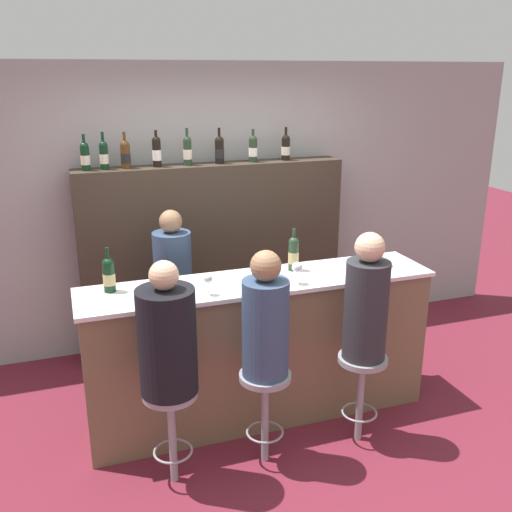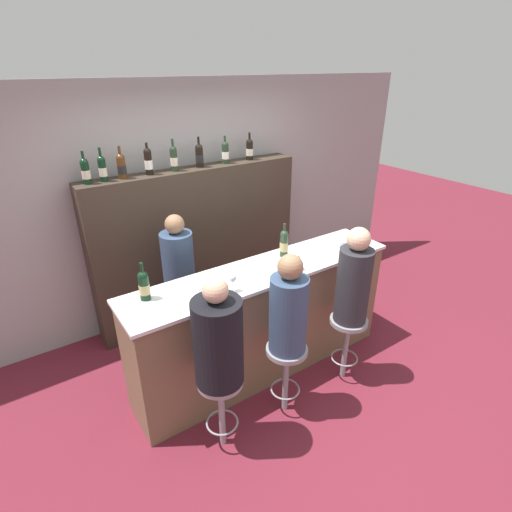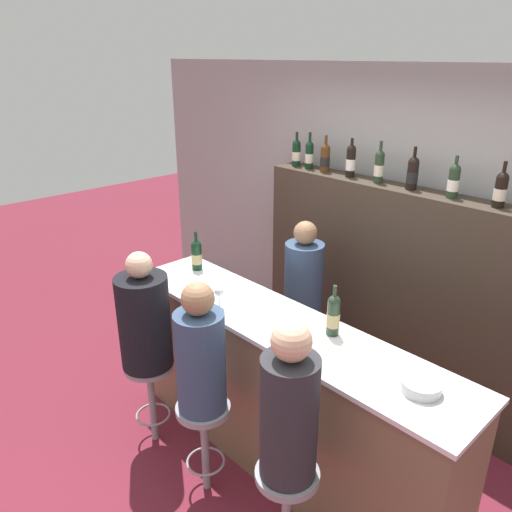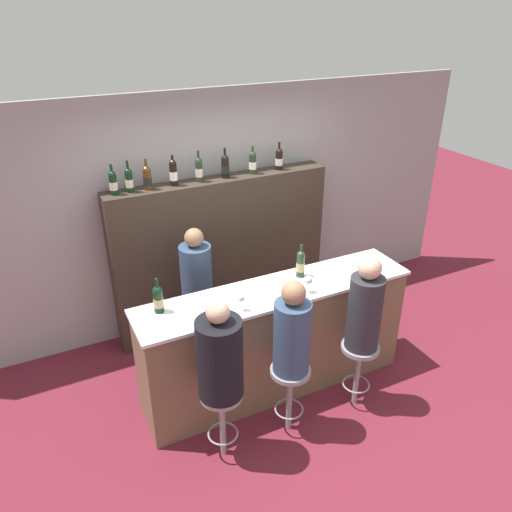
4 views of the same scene
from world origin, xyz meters
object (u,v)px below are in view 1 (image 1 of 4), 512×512
bar_stool_right (362,376)px  guest_seated_right (366,303)px  bar_stool_left (171,412)px  wine_bottle_counter_1 (294,253)px  wine_bottle_backbar_7 (286,147)px  wine_bottle_backbar_2 (125,154)px  wine_bottle_counter_0 (109,274)px  wine_bottle_backbar_5 (219,150)px  wine_bottle_backbar_0 (85,156)px  bartender (175,304)px  metal_bowl (377,262)px  bar_stool_middle (265,394)px  guest_seated_left (167,338)px  wine_bottle_backbar_3 (157,151)px  wine_bottle_backbar_1 (104,155)px  wine_glass_0 (208,279)px  wine_bottle_backbar_6 (253,148)px  wine_bottle_backbar_4 (187,150)px  guest_seated_middle (265,322)px

bar_stool_right → guest_seated_right: bearing=0.0°
bar_stool_left → wine_bottle_counter_1: bearing=31.0°
wine_bottle_backbar_7 → wine_bottle_backbar_2: bearing=180.0°
wine_bottle_counter_0 → wine_bottle_backbar_5: (1.10, 1.15, 0.64)m
wine_bottle_backbar_0 → bar_stool_left: 2.26m
wine_bottle_counter_0 → bartender: bearing=49.3°
metal_bowl → bar_stool_middle: metal_bowl is taller
guest_seated_right → bar_stool_middle: bearing=180.0°
guest_seated_left → bartender: (0.29, 1.28, -0.33)m
wine_bottle_backbar_3 → bar_stool_right: bearing=-59.9°
wine_bottle_backbar_2 → wine_bottle_backbar_1: bearing=-180.0°
wine_bottle_backbar_0 → wine_glass_0: (0.64, -1.42, -0.65)m
wine_bottle_backbar_7 → bar_stool_right: 2.25m
wine_bottle_backbar_0 → wine_bottle_backbar_6: 1.44m
guest_seated_left → bar_stool_right: size_ratio=1.27×
wine_bottle_backbar_2 → bar_stool_left: bearing=-90.9°
wine_bottle_backbar_7 → bartender: 1.74m
wine_bottle_backbar_0 → bartender: wine_bottle_backbar_0 is taller
bar_stool_right → bartender: size_ratio=0.44×
wine_bottle_backbar_3 → bartender: bearing=-90.3°
wine_bottle_backbar_5 → bar_stool_middle: bearing=-96.9°
wine_bottle_counter_0 → bar_stool_middle: wine_bottle_counter_0 is taller
guest_seated_left → wine_bottle_backbar_3: bearing=80.9°
wine_bottle_backbar_4 → metal_bowl: wine_bottle_backbar_4 is taller
wine_bottle_backbar_1 → wine_bottle_backbar_5: bearing=0.0°
wine_bottle_backbar_1 → bar_stool_middle: size_ratio=0.47×
wine_bottle_backbar_7 → guest_seated_middle: (-0.84, -1.79, -0.83)m
wine_bottle_backbar_4 → bar_stool_left: bearing=-107.1°
bar_stool_left → bartender: bartender is taller
bartender → wine_glass_0: bearing=-86.0°
wine_bottle_backbar_1 → wine_bottle_backbar_4: size_ratio=0.97×
wine_bottle_counter_1 → guest_seated_right: 0.72m
wine_bottle_backbar_0 → bar_stool_left: size_ratio=0.45×
wine_bottle_backbar_3 → wine_glass_0: (0.06, -1.42, -0.66)m
wine_bottle_backbar_5 → wine_bottle_backbar_6: wine_bottle_backbar_5 is taller
wine_bottle_counter_1 → bartender: bearing=141.1°
wine_bottle_backbar_0 → bartender: (0.58, -0.51, -1.17)m
wine_bottle_backbar_7 → guest_seated_right: size_ratio=0.34×
wine_glass_0 → guest_seated_middle: 0.49m
wine_bottle_counter_0 → wine_glass_0: bearing=-24.4°
wine_bottle_backbar_4 → wine_bottle_backbar_5: (0.28, 0.00, -0.00)m
wine_bottle_backbar_6 → bar_stool_right: size_ratio=0.44×
wine_bottle_backbar_6 → wine_bottle_backbar_1: bearing=-180.0°
wine_bottle_counter_0 → guest_seated_right: guest_seated_right is taller
wine_glass_0 → bar_stool_left: (-0.35, -0.37, -0.70)m
wine_bottle_backbar_1 → wine_bottle_backbar_6: 1.29m
bar_stool_right → guest_seated_right: (0.00, 0.00, 0.54)m
wine_bottle_counter_0 → wine_bottle_backbar_0: (-0.03, 1.15, 0.64)m
wine_bottle_backbar_5 → guest_seated_right: wine_bottle_backbar_5 is taller
wine_bottle_backbar_2 → guest_seated_left: 1.98m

